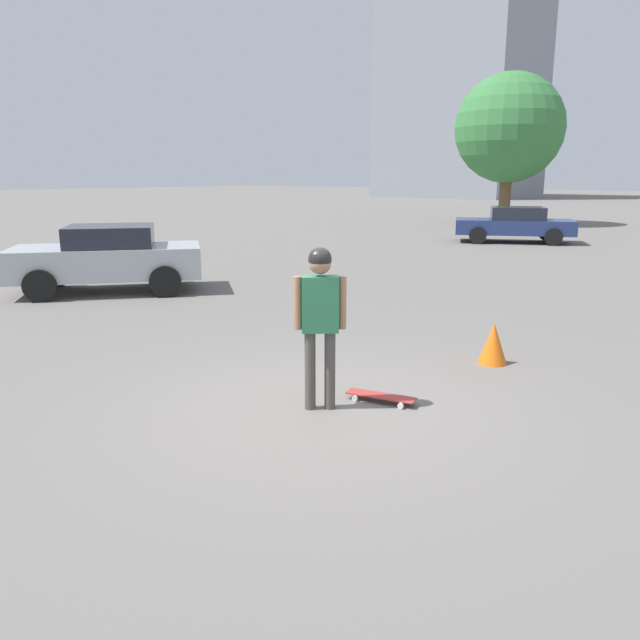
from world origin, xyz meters
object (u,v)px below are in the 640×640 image
(car_parked_far, at_px, (515,224))
(traffic_cone, at_px, (493,343))
(car_parked_near, at_px, (108,257))
(skateboard, at_px, (381,396))
(person, at_px, (320,308))

(car_parked_far, relative_size, traffic_cone, 8.30)
(car_parked_near, xyz_separation_m, traffic_cone, (0.11, -8.93, -0.48))
(car_parked_near, bearing_deg, traffic_cone, 129.89)
(car_parked_far, bearing_deg, car_parked_near, 53.01)
(skateboard, relative_size, car_parked_far, 0.18)
(person, xyz_separation_m, traffic_cone, (2.81, -0.81, -0.85))
(person, relative_size, traffic_cone, 3.14)
(traffic_cone, bearing_deg, car_parked_near, 90.70)
(person, height_order, skateboard, person)
(car_parked_far, bearing_deg, traffic_cone, 84.49)
(skateboard, relative_size, traffic_cone, 1.46)
(skateboard, xyz_separation_m, car_parked_near, (2.11, 8.54, 0.70))
(traffic_cone, bearing_deg, skateboard, 170.15)
(car_parked_near, bearing_deg, person, 110.78)
(person, distance_m, car_parked_near, 8.57)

